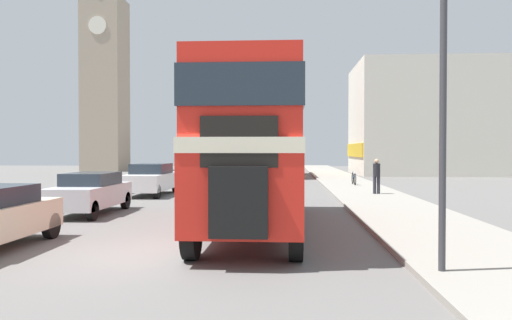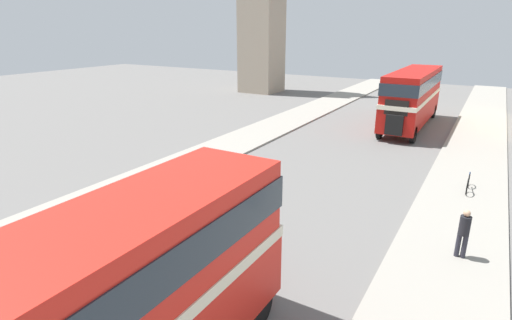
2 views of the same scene
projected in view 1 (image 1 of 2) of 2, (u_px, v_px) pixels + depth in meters
The scene contains 11 objects.
ground_plane at pixel (153, 256), 10.39m from camera, with size 120.00×120.00×0.00m, color slate.
sidewalk_right at pixel (485, 257), 9.98m from camera, with size 3.50×120.00×0.12m.
double_decker_bus at pixel (256, 139), 14.06m from camera, with size 2.39×10.39×4.20m.
bus_distant at pixel (278, 146), 42.44m from camera, with size 2.47×11.09×4.24m.
car_parked_mid at pixel (90, 192), 17.21m from camera, with size 1.66×4.12×1.42m.
car_parked_far at pixel (151, 179), 24.46m from camera, with size 1.80×4.53×1.54m.
pedestrian_walking at pixel (377, 174), 23.84m from camera, with size 0.34×0.34×1.67m.
bicycle_on_pavement at pixel (354, 179), 30.22m from camera, with size 0.05×1.76×0.78m.
street_lamp at pixel (443, 47), 8.51m from camera, with size 0.36×0.36×5.86m.
church_tower at pixel (105, 33), 53.00m from camera, with size 4.30×4.30×28.73m.
shop_building_block at pixel (435, 119), 45.89m from camera, with size 14.65×10.47×10.10m.
Camera 1 is at (2.77, -10.20, 2.20)m, focal length 35.00 mm.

